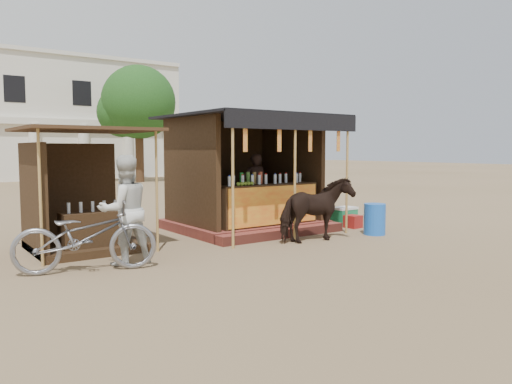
{
  "coord_description": "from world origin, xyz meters",
  "views": [
    {
      "loc": [
        -5.97,
        -6.68,
        1.98
      ],
      "look_at": [
        0.0,
        1.6,
        1.1
      ],
      "focal_mm": 35.0,
      "sensor_mm": 36.0,
      "label": 1
    }
  ],
  "objects": [
    {
      "name": "ground",
      "position": [
        0.0,
        0.0,
        0.0
      ],
      "size": [
        120.0,
        120.0,
        0.0
      ],
      "primitive_type": "plane",
      "color": "#846B4C",
      "rests_on": "ground"
    },
    {
      "name": "main_stall",
      "position": [
        1.02,
        3.36,
        1.02
      ],
      "size": [
        3.6,
        3.61,
        2.78
      ],
      "color": "brown",
      "rests_on": "ground"
    },
    {
      "name": "secondary_stall",
      "position": [
        -3.17,
        3.24,
        0.85
      ],
      "size": [
        2.4,
        2.4,
        2.38
      ],
      "color": "#362213",
      "rests_on": "ground"
    },
    {
      "name": "cow",
      "position": [
        1.23,
        1.11,
        0.69
      ],
      "size": [
        1.67,
        0.84,
        1.38
      ],
      "primitive_type": "imported",
      "rotation": [
        0.0,
        0.0,
        1.51
      ],
      "color": "black",
      "rests_on": "ground"
    },
    {
      "name": "motorbike",
      "position": [
        -3.57,
        1.34,
        0.59
      ],
      "size": [
        2.36,
        1.4,
        1.17
      ],
      "primitive_type": "imported",
      "rotation": [
        0.0,
        0.0,
        1.27
      ],
      "color": "gray",
      "rests_on": "ground"
    },
    {
      "name": "bystander",
      "position": [
        -2.85,
        1.5,
        0.94
      ],
      "size": [
        0.93,
        0.73,
        1.88
      ],
      "primitive_type": "imported",
      "rotation": [
        0.0,
        0.0,
        3.16
      ],
      "color": "silver",
      "rests_on": "ground"
    },
    {
      "name": "blue_barrel",
      "position": [
        2.97,
        1.01,
        0.36
      ],
      "size": [
        0.55,
        0.55,
        0.72
      ],
      "primitive_type": "cylinder",
      "rotation": [
        0.0,
        0.0,
        -0.12
      ],
      "color": "blue",
      "rests_on": "ground"
    },
    {
      "name": "red_crate",
      "position": [
        3.31,
        2.0,
        0.16
      ],
      "size": [
        0.39,
        0.39,
        0.32
      ],
      "primitive_type": "cube",
      "rotation": [
        0.0,
        0.0,
        0.1
      ],
      "color": "maroon",
      "rests_on": "ground"
    },
    {
      "name": "cooler",
      "position": [
        3.55,
        2.54,
        0.23
      ],
      "size": [
        0.66,
        0.46,
        0.46
      ],
      "color": "#1C7E4C",
      "rests_on": "ground"
    },
    {
      "name": "tree",
      "position": [
        5.81,
        22.14,
        4.63
      ],
      "size": [
        4.5,
        4.4,
        7.0
      ],
      "color": "#382314",
      "rests_on": "ground"
    }
  ]
}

